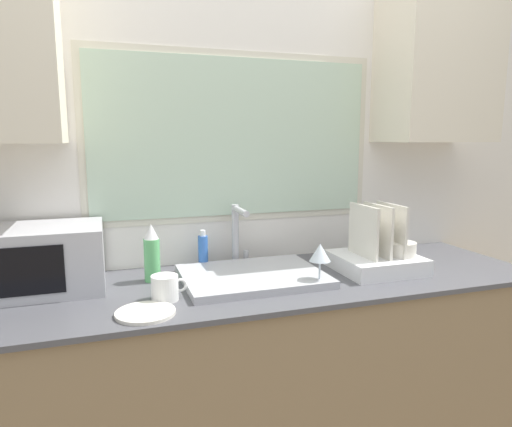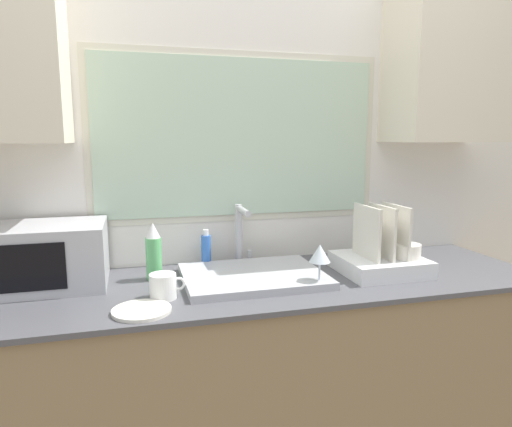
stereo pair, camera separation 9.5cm
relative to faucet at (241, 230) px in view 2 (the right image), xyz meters
name	(u,v)px [view 2 (the right image)]	position (x,y,z in m)	size (l,w,h in m)	color
countertop	(258,383)	(0.01, -0.24, -0.61)	(2.37, 0.69, 0.90)	#8C7251
wall_back	(239,152)	(0.01, 0.08, 0.34)	(6.00, 0.38, 2.60)	silver
sink_basin	(253,276)	(0.00, -0.22, -0.15)	(0.56, 0.44, 0.03)	#B2B2B7
faucet	(241,230)	(0.00, 0.00, 0.00)	(0.08, 0.19, 0.27)	#B7B7BC
microwave	(36,256)	(-0.83, -0.10, -0.04)	(0.51, 0.33, 0.24)	#B2B2B7
dish_rack	(382,258)	(0.55, -0.27, -0.10)	(0.34, 0.32, 0.29)	white
spray_bottle	(154,252)	(-0.39, -0.11, -0.05)	(0.06, 0.06, 0.23)	#59B266
soap_bottle	(206,250)	(-0.16, 0.01, -0.09)	(0.04, 0.04, 0.17)	blue
mug_near_sink	(163,286)	(-0.37, -0.35, -0.12)	(0.13, 0.10, 0.09)	white
wine_glass	(320,255)	(0.22, -0.39, -0.03)	(0.08, 0.08, 0.17)	silver
small_plate	(142,310)	(-0.45, -0.47, -0.16)	(0.19, 0.19, 0.01)	silver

